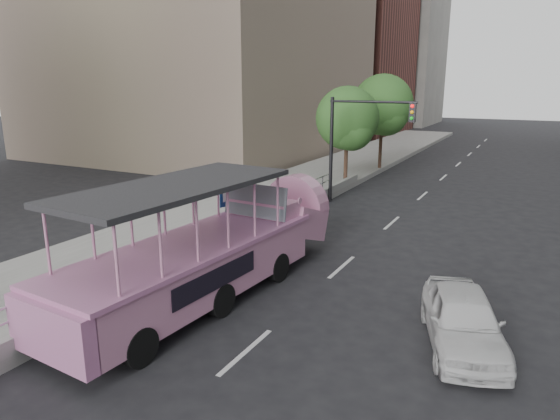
% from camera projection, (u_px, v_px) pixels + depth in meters
% --- Properties ---
extents(ground, '(160.00, 160.00, 0.00)m').
position_uv_depth(ground, '(253.00, 308.00, 13.38)').
color(ground, black).
extents(sidewalk, '(5.50, 80.00, 0.30)m').
position_uv_depth(sidewalk, '(257.00, 202.00, 24.51)').
color(sidewalk, '#989893').
rests_on(sidewalk, ground).
extents(kerb_wall, '(0.24, 30.00, 0.36)m').
position_uv_depth(kerb_wall, '(203.00, 252.00, 16.38)').
color(kerb_wall, gray).
rests_on(kerb_wall, sidewalk).
extents(guardrail, '(0.07, 22.00, 0.71)m').
position_uv_depth(guardrail, '(202.00, 232.00, 16.22)').
color(guardrail, silver).
rests_on(guardrail, kerb_wall).
extents(duck_boat, '(3.21, 10.44, 3.42)m').
position_uv_depth(duck_boat, '(215.00, 250.00, 14.17)').
color(duck_boat, black).
rests_on(duck_boat, ground).
extents(car, '(2.72, 4.19, 1.33)m').
position_uv_depth(car, '(463.00, 319.00, 11.31)').
color(car, silver).
rests_on(car, ground).
extents(parking_sign, '(0.17, 0.60, 2.74)m').
position_uv_depth(parking_sign, '(227.00, 210.00, 16.78)').
color(parking_sign, '#232326').
rests_on(parking_sign, ground).
extents(traffic_signal, '(4.20, 0.32, 5.20)m').
position_uv_depth(traffic_signal, '(355.00, 133.00, 23.99)').
color(traffic_signal, '#232326').
rests_on(traffic_signal, ground).
extents(street_tree_near, '(3.52, 3.52, 5.72)m').
position_uv_depth(street_tree_near, '(348.00, 121.00, 27.57)').
color(street_tree_near, '#372219').
rests_on(street_tree_near, ground).
extents(street_tree_far, '(3.97, 3.97, 6.45)m').
position_uv_depth(street_tree_far, '(384.00, 107.00, 32.50)').
color(street_tree_far, '#372219').
rests_on(street_tree_far, ground).
extents(midrise_brick, '(18.00, 16.00, 26.00)m').
position_uv_depth(midrise_brick, '(328.00, 21.00, 59.42)').
color(midrise_brick, brown).
rests_on(midrise_brick, ground).
extents(midrise_stone_b, '(16.00, 14.00, 20.00)m').
position_uv_depth(midrise_stone_b, '(382.00, 53.00, 72.97)').
color(midrise_stone_b, gray).
rests_on(midrise_stone_b, ground).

